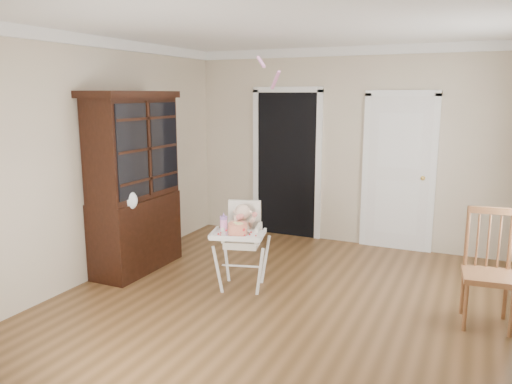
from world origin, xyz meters
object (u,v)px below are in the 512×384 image
at_px(high_chair, 242,235).
at_px(sippy_cup, 224,223).
at_px(dining_chair, 488,272).
at_px(china_cabinet, 134,183).
at_px(cake, 238,229).

height_order(high_chair, sippy_cup, high_chair).
xyz_separation_m(high_chair, dining_chair, (2.41, 0.16, -0.10)).
xyz_separation_m(china_cabinet, dining_chair, (3.82, 0.14, -0.56)).
xyz_separation_m(sippy_cup, dining_chair, (2.54, 0.31, -0.26)).
bearing_deg(dining_chair, cake, -177.08).
height_order(sippy_cup, dining_chair, dining_chair).
height_order(sippy_cup, china_cabinet, china_cabinet).
bearing_deg(sippy_cup, high_chair, 47.59).
distance_m(cake, sippy_cup, 0.21).
bearing_deg(dining_chair, china_cabinet, 175.87).
relative_size(cake, sippy_cup, 1.30).
height_order(cake, sippy_cup, sippy_cup).
relative_size(sippy_cup, china_cabinet, 0.09).
height_order(high_chair, dining_chair, dining_chair).
xyz_separation_m(cake, sippy_cup, (-0.20, 0.07, 0.02)).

